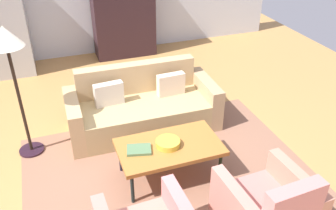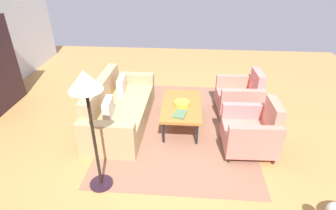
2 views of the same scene
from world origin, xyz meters
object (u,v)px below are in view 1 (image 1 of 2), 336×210
Objects in this scene: fruit_bowl at (168,143)px; refrigerator at (3,24)px; couch at (142,107)px; book_stack at (139,150)px; cabinet at (123,12)px; coffee_table at (169,148)px; floor_lamp at (8,50)px.

fruit_bowl is 0.15× the size of refrigerator.
couch is 1.24m from book_stack.
refrigerator reaches higher than book_stack.
refrigerator reaches higher than cabinet.
couch is at bearing -98.76° from cabinet.
book_stack is at bearing 177.25° from coffee_table.
book_stack is 3.91m from cabinet.
cabinet reaches higher than coffee_table.
book_stack is (-0.36, -1.17, 0.18)m from couch.
couch is 6.77× the size of book_stack.
coffee_table is 0.37m from book_stack.
couch is at bearing 4.53° from floor_lamp.
book_stack reaches higher than coffee_table.
fruit_bowl reaches higher than coffee_table.
floor_lamp is (-1.97, -2.77, 0.54)m from cabinet.
cabinet is at bearing 83.63° from fruit_bowl.
refrigerator is (-1.78, 3.73, 0.43)m from fruit_bowl.
refrigerator is (-1.44, 3.71, 0.45)m from book_stack.
fruit_bowl is 0.16× the size of floor_lamp.
refrigerator is (-2.21, -0.10, 0.03)m from cabinet.
couch is 2.74m from cabinet.
couch is 1.95m from floor_lamp.
book_stack is at bearing -101.41° from cabinet.
cabinet is (0.77, 3.81, 0.43)m from book_stack.
refrigerator is (-1.80, 3.73, 0.51)m from coffee_table.
fruit_bowl is (-0.02, 0.00, 0.07)m from coffee_table.
book_stack is 4.00m from refrigerator.
couch reaches higher than fruit_bowl.
cabinet reaches higher than fruit_bowl.
coffee_table is (-0.00, -1.19, 0.13)m from couch.
book_stack is at bearing 73.99° from couch.
refrigerator is at bearing 95.02° from floor_lamp.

